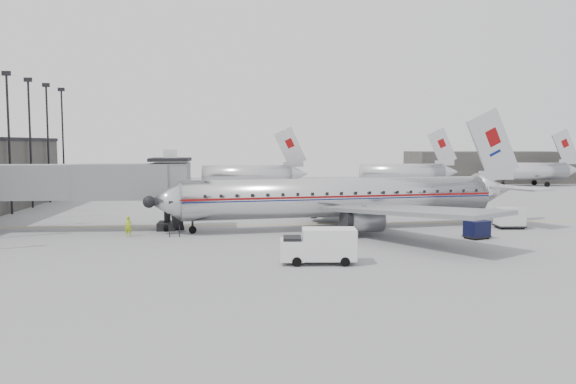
% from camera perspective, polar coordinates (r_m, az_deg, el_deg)
% --- Properties ---
extents(ground, '(160.00, 160.00, 0.00)m').
position_cam_1_polar(ground, '(46.95, -1.37, -4.39)').
color(ground, slate).
rests_on(ground, ground).
extents(hangar, '(30.00, 12.00, 6.00)m').
position_cam_1_polar(hangar, '(116.50, 19.57, 2.42)').
color(hangar, '#353330').
rests_on(hangar, ground).
extents(apron_line, '(60.00, 0.15, 0.01)m').
position_cam_1_polar(apron_line, '(53.10, 1.51, -3.29)').
color(apron_line, gold).
rests_on(apron_line, ground).
extents(jet_bridge, '(21.00, 6.20, 7.10)m').
position_cam_1_polar(jet_bridge, '(52.00, -20.28, 0.85)').
color(jet_bridge, slate).
rests_on(jet_bridge, ground).
extents(distant_aircraft_near, '(16.39, 3.20, 10.26)m').
position_cam_1_polar(distant_aircraft_near, '(88.39, -4.04, 1.80)').
color(distant_aircraft_near, silver).
rests_on(distant_aircraft_near, ground).
extents(distant_aircraft_mid, '(16.39, 3.20, 10.26)m').
position_cam_1_polar(distant_aircraft_mid, '(96.18, 11.63, 1.96)').
color(distant_aircraft_mid, silver).
rests_on(distant_aircraft_mid, ground).
extents(distant_aircraft_far, '(16.39, 3.20, 10.26)m').
position_cam_1_polar(distant_aircraft_far, '(108.92, 23.26, 2.00)').
color(distant_aircraft_far, silver).
rests_on(distant_aircraft_far, ground).
extents(airliner, '(34.86, 32.07, 11.08)m').
position_cam_1_polar(airliner, '(50.73, 5.97, -0.54)').
color(airliner, silver).
rests_on(airliner, ground).
extents(service_van, '(4.89, 2.17, 2.25)m').
position_cam_1_polar(service_van, '(35.80, 3.19, -5.43)').
color(service_van, silver).
rests_on(service_van, ground).
extents(baggage_cart_navy, '(2.25, 2.00, 1.45)m').
position_cam_1_polar(baggage_cart_navy, '(47.56, 18.64, -3.59)').
color(baggage_cart_navy, black).
rests_on(baggage_cart_navy, ground).
extents(baggage_cart_white, '(2.50, 1.96, 1.89)m').
position_cam_1_polar(baggage_cart_white, '(54.22, 21.59, -2.40)').
color(baggage_cart_white, silver).
rests_on(baggage_cart_white, ground).
extents(ramp_worker, '(0.62, 0.42, 1.67)m').
position_cam_1_polar(ramp_worker, '(47.87, -15.91, -3.38)').
color(ramp_worker, '#A0C016').
rests_on(ramp_worker, ground).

